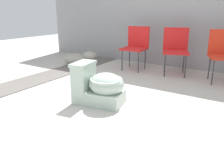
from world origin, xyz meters
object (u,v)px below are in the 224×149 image
Objects in this scene: boulder_near at (89,56)px; toilet at (99,86)px; folding_chair_middle at (176,46)px; boulder_far at (75,59)px; folding_chair_left at (136,43)px; folding_chair_right at (224,50)px.

toilet is at bearing -48.95° from boulder_near.
folding_chair_middle is 1.87× the size of boulder_far.
folding_chair_left is 1.30m from boulder_near.
folding_chair_left is 0.76m from folding_chair_middle.
boulder_far reaches higher than boulder_near.
folding_chair_right is (1.54, 0.02, 0.00)m from folding_chair_left.
boulder_near is (-1.23, 0.07, -0.40)m from folding_chair_left.
boulder_far is at bearing -99.04° from folding_chair_right.
toilet is 1.53× the size of boulder_far.
toilet reaches higher than boulder_far.
toilet is at bearing -40.20° from boulder_far.
folding_chair_right is 1.87× the size of boulder_far.
folding_chair_left and folding_chair_middle have the same top height.
folding_chair_middle is (0.36, 1.86, 0.29)m from toilet.
folding_chair_right is at bearing 9.03° from boulder_far.
folding_chair_middle is (0.76, 0.06, 0.00)m from folding_chair_left.
toilet is 1.90× the size of boulder_near.
folding_chair_left is 1.54m from folding_chair_right.
toilet is 1.86m from folding_chair_left.
boulder_far is (-1.63, 1.38, -0.09)m from toilet.
folding_chair_middle is 1.00× the size of folding_chair_right.
toilet is at bearing -30.79° from folding_chair_middle.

